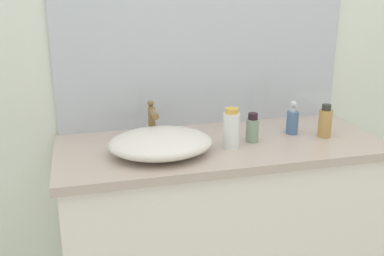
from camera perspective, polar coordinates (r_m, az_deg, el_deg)
name	(u,v)px	position (r m, az deg, el deg)	size (l,w,h in m)	color
bathroom_wall_rear	(188,23)	(2.03, -0.58, 13.43)	(6.00, 0.06, 2.60)	silver
vanity_counter	(220,230)	(2.02, 3.69, -13.01)	(1.36, 0.56, 0.84)	white
wall_mirror_panel	(205,15)	(2.01, 1.65, 14.35)	(1.33, 0.01, 1.00)	#B2BCC6
sink_basin	(161,143)	(1.71, -4.06, -1.91)	(0.40, 0.34, 0.09)	silver
faucet	(152,118)	(1.86, -5.15, 1.35)	(0.03, 0.14, 0.16)	brown
soap_dispenser	(292,120)	(1.98, 12.83, 0.96)	(0.05, 0.05, 0.15)	#4A6A93
lotion_bottle	(252,129)	(1.85, 7.79, -0.09)	(0.05, 0.05, 0.12)	gray
perfume_bottle	(231,129)	(1.76, 5.10, -0.12)	(0.07, 0.07, 0.16)	white
spray_can	(325,122)	(1.98, 16.79, 0.74)	(0.06, 0.06, 0.14)	#B58A48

